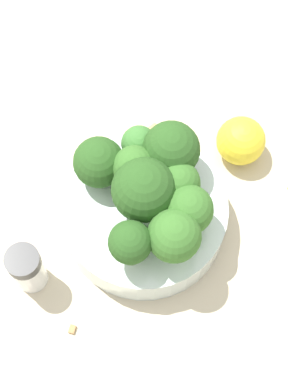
% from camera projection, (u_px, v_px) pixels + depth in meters
% --- Properties ---
extents(ground_plane, '(3.00, 3.00, 0.00)m').
position_uv_depth(ground_plane, '(144.00, 222.00, 0.62)').
color(ground_plane, beige).
extents(bowl, '(0.16, 0.16, 0.04)m').
position_uv_depth(bowl, '(144.00, 215.00, 0.60)').
color(bowl, silver).
rests_on(bowl, ground_plane).
extents(broccoli_floret_0, '(0.06, 0.06, 0.07)m').
position_uv_depth(broccoli_floret_0, '(143.00, 194.00, 0.55)').
color(broccoli_floret_0, '#8EB770').
rests_on(broccoli_floret_0, bowl).
extents(broccoli_floret_1, '(0.03, 0.03, 0.04)m').
position_uv_depth(broccoli_floret_1, '(139.00, 144.00, 0.58)').
color(broccoli_floret_1, '#7A9E5B').
rests_on(broccoli_floret_1, bowl).
extents(broccoli_floret_2, '(0.05, 0.05, 0.05)m').
position_uv_depth(broccoli_floret_2, '(98.00, 164.00, 0.57)').
color(broccoli_floret_2, '#7A9E5B').
rests_on(broccoli_floret_2, bowl).
extents(broccoli_floret_3, '(0.04, 0.04, 0.05)m').
position_uv_depth(broccoli_floret_3, '(178.00, 184.00, 0.56)').
color(broccoli_floret_3, '#7A9E5B').
rests_on(broccoli_floret_3, bowl).
extents(broccoli_floret_4, '(0.05, 0.05, 0.06)m').
position_uv_depth(broccoli_floret_4, '(174.00, 237.00, 0.54)').
color(broccoli_floret_4, '#84AD66').
rests_on(broccoli_floret_4, bowl).
extents(broccoli_floret_5, '(0.04, 0.04, 0.06)m').
position_uv_depth(broccoli_floret_5, '(130.00, 244.00, 0.54)').
color(broccoli_floret_5, '#7A9E5B').
rests_on(broccoli_floret_5, bowl).
extents(broccoli_floret_6, '(0.04, 0.04, 0.05)m').
position_uv_depth(broccoli_floret_6, '(188.00, 210.00, 0.55)').
color(broccoli_floret_6, '#8EB770').
rests_on(broccoli_floret_6, bowl).
extents(broccoli_floret_7, '(0.04, 0.04, 0.05)m').
position_uv_depth(broccoli_floret_7, '(134.00, 168.00, 0.56)').
color(broccoli_floret_7, '#84AD66').
rests_on(broccoli_floret_7, bowl).
extents(broccoli_floret_8, '(0.05, 0.05, 0.06)m').
position_uv_depth(broccoli_floret_8, '(171.00, 150.00, 0.57)').
color(broccoli_floret_8, '#84AD66').
rests_on(broccoli_floret_8, bowl).
extents(pepper_shaker, '(0.03, 0.03, 0.06)m').
position_uv_depth(pepper_shaker, '(27.00, 269.00, 0.57)').
color(pepper_shaker, silver).
rests_on(pepper_shaker, ground_plane).
extents(lemon_wedge, '(0.05, 0.05, 0.05)m').
position_uv_depth(lemon_wedge, '(241.00, 141.00, 0.63)').
color(lemon_wedge, yellow).
rests_on(lemon_wedge, ground_plane).
extents(almond_crumb_1, '(0.01, 0.01, 0.01)m').
position_uv_depth(almond_crumb_1, '(153.00, 127.00, 0.66)').
color(almond_crumb_1, tan).
rests_on(almond_crumb_1, ground_plane).
extents(almond_crumb_2, '(0.01, 0.01, 0.01)m').
position_uv_depth(almond_crumb_2, '(72.00, 329.00, 0.58)').
color(almond_crumb_2, '#AD7F4C').
rests_on(almond_crumb_2, ground_plane).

